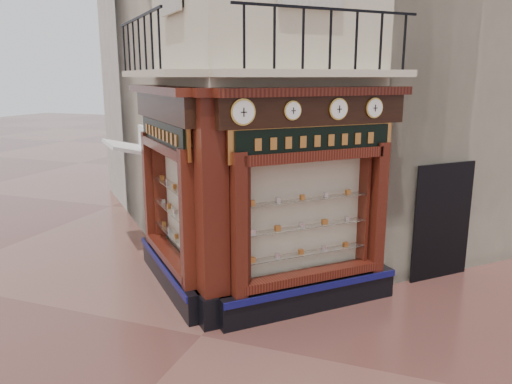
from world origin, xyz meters
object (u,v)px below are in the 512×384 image
at_px(corner_pilaster, 212,214).
at_px(signboard_left, 163,134).
at_px(clock_c, 338,109).
at_px(signboard_right, 315,141).
at_px(awning, 134,249).
at_px(clock_b, 292,111).
at_px(clock_a, 243,112).
at_px(clock_d, 374,108).

relative_size(corner_pilaster, signboard_left, 1.74).
height_order(clock_c, signboard_right, clock_c).
relative_size(awning, signboard_left, 0.73).
height_order(awning, signboard_left, signboard_left).
distance_m(corner_pilaster, clock_c, 2.73).
height_order(clock_b, signboard_right, clock_b).
bearing_deg(clock_a, corner_pilaster, 131.90).
bearing_deg(clock_c, clock_d, 0.00).
bearing_deg(clock_b, awning, 110.00).
xyz_separation_m(clock_a, signboard_left, (-2.03, 1.04, -0.52)).
xyz_separation_m(clock_c, signboard_right, (-0.33, -0.18, -0.52)).
xyz_separation_m(clock_c, awning, (-5.23, 1.54, -3.62)).
height_order(clock_a, clock_c, clock_a).
bearing_deg(awning, corner_pilaster, -173.46).
bearing_deg(clock_d, clock_b, 180.00).
xyz_separation_m(awning, signboard_left, (1.98, -1.72, 3.10)).
bearing_deg(clock_a, signboard_left, 107.81).
bearing_deg(clock_c, signboard_right, 163.02).
relative_size(corner_pilaster, signboard_right, 1.75).
bearing_deg(signboard_right, clock_c, -16.98).
distance_m(clock_b, signboard_right, 0.73).
bearing_deg(awning, signboard_right, -154.31).
xyz_separation_m(clock_d, signboard_right, (-0.85, -0.70, -0.52)).
bearing_deg(clock_a, clock_d, 0.00).
distance_m(clock_c, signboard_left, 3.30).
xyz_separation_m(clock_a, clock_b, (0.61, 0.61, -0.00)).
distance_m(clock_b, clock_d, 1.60).
xyz_separation_m(corner_pilaster, clock_c, (1.80, 1.19, 1.67)).
bearing_deg(clock_a, signboard_right, 4.62).
bearing_deg(clock_b, clock_c, -0.00).
relative_size(corner_pilaster, clock_a, 9.67).
xyz_separation_m(clock_c, clock_d, (0.52, 0.52, 0.00)).
distance_m(clock_b, signboard_left, 2.73).
relative_size(clock_b, awning, 0.19).
bearing_deg(clock_d, awning, 124.96).
bearing_deg(clock_a, clock_c, 0.00).
relative_size(clock_a, clock_b, 1.33).
distance_m(clock_b, awning, 6.25).
bearing_deg(clock_c, clock_b, 180.00).
bearing_deg(clock_d, signboard_left, 145.47).
relative_size(clock_d, signboard_right, 0.15).
relative_size(corner_pilaster, clock_b, 12.87).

